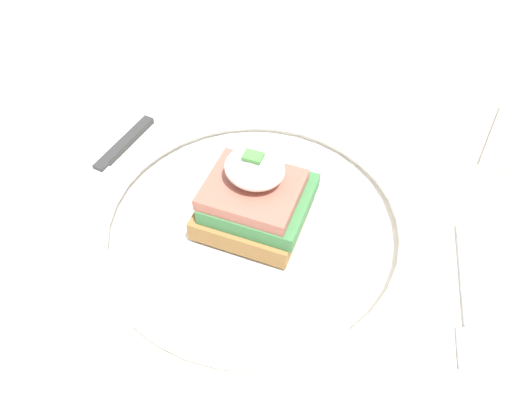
% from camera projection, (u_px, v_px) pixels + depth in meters
% --- Properties ---
extents(dining_table, '(1.05, 0.85, 0.76)m').
position_uv_depth(dining_table, '(258.00, 282.00, 0.56)').
color(dining_table, beige).
rests_on(dining_table, ground_plane).
extents(plate, '(0.29, 0.29, 0.02)m').
position_uv_depth(plate, '(256.00, 224.00, 0.46)').
color(plate, silver).
rests_on(plate, dining_table).
extents(sandwich, '(0.09, 0.12, 0.08)m').
position_uv_depth(sandwich, '(256.00, 197.00, 0.44)').
color(sandwich, olive).
rests_on(sandwich, plate).
extents(fork, '(0.04, 0.14, 0.00)m').
position_uv_depth(fork, '(467.00, 300.00, 0.42)').
color(fork, silver).
rests_on(fork, dining_table).
extents(knife, '(0.04, 0.21, 0.01)m').
position_uv_depth(knife, '(101.00, 168.00, 0.52)').
color(knife, '#2D2D2D').
rests_on(knife, dining_table).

